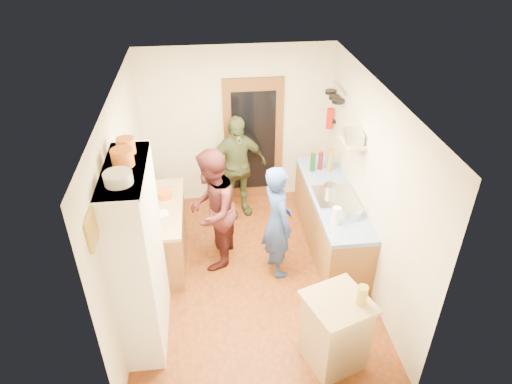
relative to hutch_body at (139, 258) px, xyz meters
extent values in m
cube|color=#87390F|center=(1.30, 0.80, -1.11)|extent=(3.00, 4.00, 0.02)
cube|color=silver|center=(1.30, 0.80, 1.51)|extent=(3.00, 4.00, 0.02)
cube|color=beige|center=(1.30, 2.81, 0.20)|extent=(3.00, 0.02, 2.60)
cube|color=beige|center=(1.30, -1.21, 0.20)|extent=(3.00, 0.02, 2.60)
cube|color=beige|center=(-0.21, 0.80, 0.20)|extent=(0.02, 4.00, 2.60)
cube|color=beige|center=(2.81, 0.80, 0.20)|extent=(0.02, 4.00, 2.60)
cube|color=brown|center=(1.55, 2.77, -0.05)|extent=(0.95, 0.06, 2.10)
cube|color=black|center=(1.55, 2.74, -0.05)|extent=(0.70, 0.02, 1.70)
cube|color=white|center=(0.00, 0.00, 0.00)|extent=(0.40, 1.20, 2.20)
cube|color=white|center=(0.00, 0.00, 1.08)|extent=(0.40, 1.14, 0.04)
cylinder|color=white|center=(0.00, -0.27, 1.15)|extent=(0.26, 0.26, 0.11)
cylinder|color=orange|center=(0.00, 0.06, 1.18)|extent=(0.21, 0.21, 0.17)
cylinder|color=orange|center=(0.00, 0.32, 1.18)|extent=(0.18, 0.18, 0.16)
cube|color=#905C2D|center=(0.10, 1.25, -0.68)|extent=(0.60, 1.40, 0.85)
cube|color=tan|center=(0.10, 1.25, -0.23)|extent=(0.64, 1.44, 0.05)
cube|color=white|center=(0.15, 0.82, -0.11)|extent=(0.28, 0.23, 0.18)
cylinder|color=white|center=(0.05, 1.07, -0.12)|extent=(0.15, 0.15, 0.16)
cylinder|color=orange|center=(0.18, 1.48, -0.15)|extent=(0.25, 0.25, 0.09)
cube|color=tan|center=(0.12, 1.81, -0.19)|extent=(0.35, 0.30, 0.02)
cube|color=#905C2D|center=(2.50, 1.30, -0.68)|extent=(0.60, 2.20, 0.84)
cube|color=#0A37A9|center=(2.50, 1.30, -0.23)|extent=(0.62, 2.22, 0.06)
cube|color=silver|center=(2.50, 1.20, -0.18)|extent=(0.55, 0.58, 0.04)
cylinder|color=silver|center=(2.45, 1.30, -0.10)|extent=(0.18, 0.18, 0.12)
cylinder|color=#143F14|center=(2.35, 1.96, -0.06)|extent=(0.09, 0.09, 0.29)
cylinder|color=#591419|center=(2.48, 2.01, -0.06)|extent=(0.09, 0.09, 0.28)
cylinder|color=olive|center=(2.61, 1.94, -0.03)|extent=(0.10, 0.10, 0.35)
cylinder|color=white|center=(2.35, 0.62, -0.08)|extent=(0.12, 0.12, 0.24)
cylinder|color=silver|center=(2.60, 0.76, -0.15)|extent=(0.32, 0.32, 0.10)
cube|color=tan|center=(2.03, -0.69, -0.67)|extent=(0.70, 0.70, 0.86)
cube|color=tan|center=(2.03, -0.69, -0.22)|extent=(0.79, 0.79, 0.05)
cube|color=white|center=(1.97, -0.66, -0.21)|extent=(0.42, 0.38, 0.02)
cylinder|color=#AD9E2D|center=(2.24, -0.74, -0.08)|extent=(0.14, 0.14, 0.22)
cylinder|color=silver|center=(2.76, 2.33, 0.95)|extent=(0.02, 0.65, 0.02)
cylinder|color=black|center=(2.70, 2.15, 0.82)|extent=(0.18, 0.18, 0.05)
cylinder|color=black|center=(2.70, 2.35, 0.80)|extent=(0.16, 0.16, 0.05)
cylinder|color=black|center=(2.70, 2.55, 0.81)|extent=(0.17, 0.17, 0.05)
cube|color=tan|center=(2.67, 1.25, 0.60)|extent=(0.26, 0.42, 0.03)
cube|color=silver|center=(2.67, 1.25, 0.69)|extent=(0.25, 0.32, 0.15)
cube|color=black|center=(2.77, 2.50, 0.35)|extent=(0.06, 0.10, 0.04)
cylinder|color=red|center=(2.71, 2.50, 0.40)|extent=(0.11, 0.11, 0.32)
cube|color=gold|center=(-0.18, -0.75, 0.95)|extent=(0.03, 0.25, 0.30)
imported|color=navy|center=(1.68, 0.84, -0.29)|extent=(0.52, 0.67, 1.62)
imported|color=#441B1D|center=(0.85, 1.17, -0.23)|extent=(0.85, 0.98, 1.74)
imported|color=#394227|center=(1.24, 2.31, -0.25)|extent=(1.07, 0.66, 1.69)
camera|label=1|loc=(0.81, -3.87, 3.22)|focal=32.00mm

